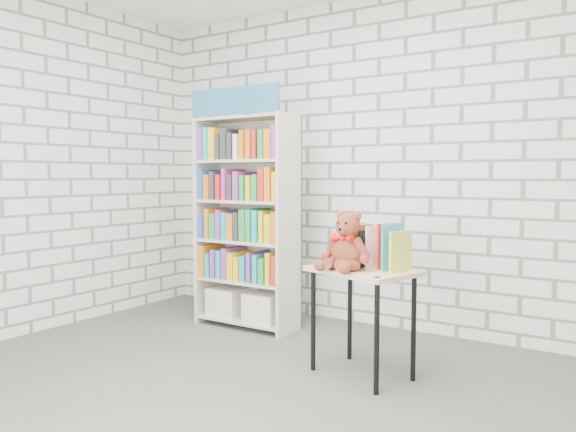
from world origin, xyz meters
The scene contains 6 objects.
ground centered at (0.00, 0.00, 0.00)m, with size 4.50×4.50×0.00m, color #454E42.
room_shell centered at (0.00, 0.00, 1.78)m, with size 4.52×4.02×2.81m.
bookshelf centered at (-0.91, 1.36, 0.91)m, with size 0.89×0.35×2.00m.
display_table centered at (0.44, 0.82, 0.60)m, with size 0.75×0.61×0.70m.
table_books centered at (0.47, 0.92, 0.83)m, with size 0.49×0.32×0.27m.
teddy_bear centered at (0.36, 0.73, 0.84)m, with size 0.34×0.32×0.37m.
Camera 1 is at (1.98, -2.40, 1.29)m, focal length 35.00 mm.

